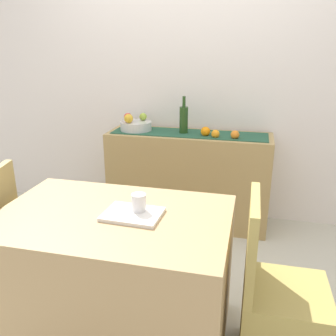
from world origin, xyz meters
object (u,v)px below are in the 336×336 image
at_px(sideboard_console, 188,179).
at_px(chair_by_corner, 280,320).
at_px(dining_table, 116,277).
at_px(wine_bottle, 184,119).
at_px(fruit_bowl, 136,126).
at_px(coffee_cup, 139,204).
at_px(open_book, 133,214).

height_order(sideboard_console, chair_by_corner, chair_by_corner).
distance_m(dining_table, chair_by_corner, 0.86).
bearing_deg(wine_bottle, dining_table, -93.07).
height_order(fruit_bowl, dining_table, fruit_bowl).
height_order(sideboard_console, coffee_cup, coffee_cup).
xyz_separation_m(fruit_bowl, open_book, (0.45, -1.43, -0.12)).
xyz_separation_m(dining_table, coffee_cup, (0.13, 0.04, 0.42)).
height_order(sideboard_console, wine_bottle, wine_bottle).
height_order(sideboard_console, fruit_bowl, fruit_bowl).
distance_m(sideboard_console, fruit_bowl, 0.65).
xyz_separation_m(wine_bottle, chair_by_corner, (0.77, -1.44, -0.68)).
xyz_separation_m(dining_table, open_book, (0.11, 0.01, 0.38)).
relative_size(sideboard_console, wine_bottle, 4.45).
height_order(wine_bottle, open_book, wine_bottle).
xyz_separation_m(fruit_bowl, dining_table, (0.35, -1.44, -0.49)).
bearing_deg(dining_table, coffee_cup, 17.68).
bearing_deg(sideboard_console, coffee_cup, -89.83).
bearing_deg(fruit_bowl, open_book, -72.44).
distance_m(dining_table, open_book, 0.39).
relative_size(dining_table, coffee_cup, 11.16).
relative_size(fruit_bowl, open_book, 0.97).
xyz_separation_m(sideboard_console, wine_bottle, (-0.05, 0.00, 0.53)).
relative_size(open_book, coffee_cup, 2.67).
bearing_deg(wine_bottle, chair_by_corner, -61.73).
xyz_separation_m(fruit_bowl, wine_bottle, (0.42, 0.00, 0.08)).
bearing_deg(dining_table, chair_by_corner, -0.01).
relative_size(wine_bottle, chair_by_corner, 0.35).
height_order(fruit_bowl, chair_by_corner, fruit_bowl).
relative_size(sideboard_console, open_book, 4.97).
bearing_deg(fruit_bowl, dining_table, -76.45).
height_order(dining_table, chair_by_corner, chair_by_corner).
bearing_deg(open_book, wine_bottle, 93.67).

